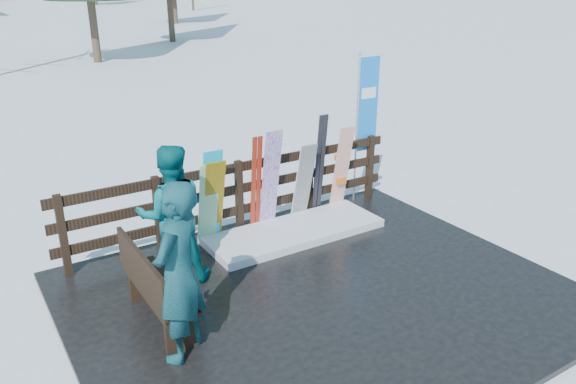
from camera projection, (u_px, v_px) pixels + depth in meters
ground at (321, 298)px, 7.14m from camera, size 700.00×700.00×0.00m
deck at (321, 296)px, 7.13m from camera, size 6.00×5.00×0.08m
fence at (239, 191)px, 8.60m from camera, size 5.60×0.10×1.15m
snow_patch at (295, 231)px, 8.66m from camera, size 2.77×1.00×0.12m
bench at (152, 285)px, 6.30m from camera, size 0.41×1.50×0.97m
snowboard_0 at (212, 198)px, 8.12m from camera, size 0.29×0.30×1.50m
snowboard_1 at (208, 205)px, 8.12m from camera, size 0.29×0.30×1.31m
snowboard_2 at (214, 203)px, 8.16m from camera, size 0.30×0.32×1.33m
snowboard_3 at (270, 181)px, 8.59m from camera, size 0.28×0.31×1.64m
snowboard_4 at (304, 183)px, 8.95m from camera, size 0.30×0.34×1.33m
snowboard_5 at (342, 169)px, 9.29m from camera, size 0.28×0.29×1.50m
ski_pair_a at (256, 185)px, 8.55m from camera, size 0.16×0.18×1.55m
ski_pair_b at (320, 166)px, 9.11m from camera, size 0.17×0.20×1.73m
rental_flag at (365, 110)px, 9.53m from camera, size 0.45×0.04×2.60m
person_front at (178, 273)px, 5.64m from camera, size 0.85×0.82×1.96m
person_back at (172, 215)px, 7.12m from camera, size 1.07×0.94×1.85m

